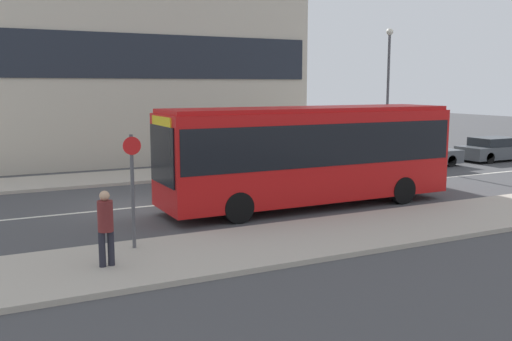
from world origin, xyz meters
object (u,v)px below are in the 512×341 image
city_bus (308,150)px  street_lamp (388,81)px  parked_car_1 (494,149)px  parked_car_0 (419,154)px  pedestrian_near_stop (106,224)px  bus_stop_sign (133,183)px

city_bus → street_lamp: bearing=42.0°
city_bus → parked_car_1: size_ratio=2.39×
parked_car_0 → street_lamp: bearing=103.0°
parked_car_0 → pedestrian_near_stop: size_ratio=2.55×
parked_car_1 → street_lamp: 7.30m
parked_car_0 → parked_car_1: (5.43, -0.00, -0.05)m
parked_car_0 → parked_car_1: bearing=-0.0°
pedestrian_near_stop → bus_stop_sign: bus_stop_sign is taller
city_bus → street_lamp: (9.75, 7.73, 2.42)m
city_bus → bus_stop_sign: size_ratio=3.66×
parked_car_1 → pedestrian_near_stop: pedestrian_near_stop is taller
city_bus → street_lamp: 12.67m
pedestrian_near_stop → bus_stop_sign: 1.62m
city_bus → bus_stop_sign: city_bus is taller
pedestrian_near_stop → street_lamp: 21.25m
parked_car_1 → bus_stop_sign: size_ratio=1.53×
parked_car_1 → street_lamp: street_lamp is taller
city_bus → parked_car_0: size_ratio=2.37×
city_bus → parked_car_1: city_bus is taller
city_bus → parked_car_0: bearing=32.6°
pedestrian_near_stop → street_lamp: bearing=-150.8°
parked_car_1 → bus_stop_sign: (-22.43, -8.47, 1.15)m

